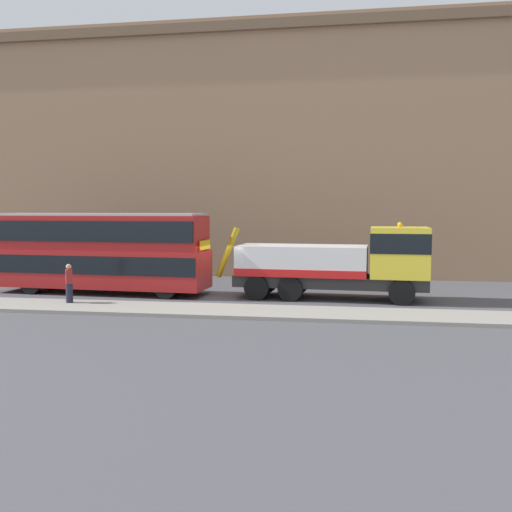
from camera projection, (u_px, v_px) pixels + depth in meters
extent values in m
plane|color=#4C4C51|center=(221.00, 296.00, 27.34)|extent=(120.00, 120.00, 0.00)
cube|color=gray|center=(199.00, 310.00, 23.20)|extent=(60.00, 2.80, 0.15)
cube|color=#9E7A5B|center=(251.00, 150.00, 35.21)|extent=(60.00, 1.20, 16.00)
cube|color=brown|center=(248.00, 25.00, 33.86)|extent=(60.00, 0.30, 0.60)
cube|color=#2D2D2D|center=(329.00, 281.00, 26.57)|extent=(9.12, 2.74, 0.55)
cube|color=yellow|center=(399.00, 252.00, 25.77)|extent=(2.75, 2.75, 2.30)
cube|color=black|center=(400.00, 242.00, 25.73)|extent=(2.78, 2.78, 0.90)
cube|color=silver|center=(302.00, 260.00, 26.77)|extent=(6.24, 2.96, 1.40)
cube|color=red|center=(302.00, 271.00, 26.82)|extent=(6.25, 3.01, 0.36)
cylinder|color=#B79914|center=(228.00, 252.00, 27.55)|extent=(1.25, 0.35, 2.52)
sphere|color=orange|center=(400.00, 225.00, 25.66)|extent=(0.24, 0.24, 0.24)
cylinder|color=black|center=(400.00, 286.00, 26.97)|extent=(1.18, 0.41, 1.16)
cylinder|color=black|center=(402.00, 292.00, 24.81)|extent=(1.18, 0.41, 1.16)
cylinder|color=black|center=(297.00, 283.00, 28.04)|extent=(1.18, 0.41, 1.16)
cylinder|color=black|center=(290.00, 289.00, 25.88)|extent=(1.18, 0.41, 1.16)
cylinder|color=black|center=(266.00, 282.00, 28.39)|extent=(1.18, 0.41, 1.16)
cylinder|color=black|center=(257.00, 288.00, 26.23)|extent=(1.18, 0.41, 1.16)
cube|color=#AD1E1E|center=(101.00, 268.00, 28.35)|extent=(11.13, 3.15, 1.90)
cube|color=#AD1E1E|center=(100.00, 232.00, 28.20)|extent=(10.90, 3.04, 1.70)
cube|color=black|center=(101.00, 263.00, 28.33)|extent=(11.02, 3.19, 0.90)
cube|color=black|center=(100.00, 230.00, 28.19)|extent=(10.80, 3.18, 1.00)
cube|color=#B2B2B2|center=(100.00, 214.00, 28.12)|extent=(10.68, 2.93, 0.12)
cube|color=yellow|center=(205.00, 245.00, 27.05)|extent=(0.15, 1.50, 0.44)
cylinder|color=black|center=(181.00, 282.00, 28.62)|extent=(1.06, 0.36, 1.04)
cylinder|color=black|center=(166.00, 288.00, 26.52)|extent=(1.06, 0.36, 1.04)
cylinder|color=black|center=(55.00, 279.00, 30.18)|extent=(1.06, 0.36, 1.04)
cylinder|color=black|center=(31.00, 284.00, 28.08)|extent=(1.06, 0.36, 1.04)
cylinder|color=#232333|center=(69.00, 293.00, 24.63)|extent=(0.41, 0.41, 0.85)
cube|color=maroon|center=(69.00, 276.00, 24.57)|extent=(0.43, 0.48, 0.62)
sphere|color=tan|center=(69.00, 267.00, 24.53)|extent=(0.24, 0.24, 0.24)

